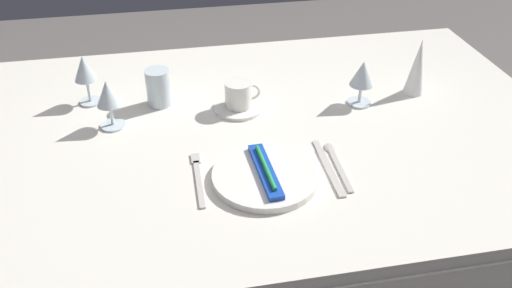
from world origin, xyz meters
TOP-DOWN VIEW (x-y plane):
  - dining_table at (0.00, 0.00)m, footprint 1.80×1.11m
  - dinner_plate at (0.02, -0.24)m, footprint 0.25×0.25m
  - toothbrush_package at (0.02, -0.24)m, footprint 0.05×0.21m
  - fork_outer at (-0.13, -0.20)m, footprint 0.02×0.21m
  - dinner_knife at (0.18, -0.23)m, footprint 0.02×0.23m
  - spoon_soup at (0.21, -0.20)m, footprint 0.03×0.20m
  - saucer_left at (0.01, 0.10)m, footprint 0.14×0.14m
  - coffee_cup_left at (0.01, 0.10)m, footprint 0.10×0.08m
  - wine_glass_centre at (-0.41, 0.22)m, footprint 0.07×0.07m
  - wine_glass_left at (0.36, 0.06)m, footprint 0.07×0.07m
  - wine_glass_right at (-0.34, 0.07)m, footprint 0.07×0.07m
  - drink_tumbler at (-0.21, 0.17)m, footprint 0.07×0.07m
  - napkin_folded at (0.55, 0.10)m, footprint 0.06×0.06m

SIDE VIEW (x-z plane):
  - dining_table at x=0.00m, z-range 0.29..1.03m
  - fork_outer at x=-0.13m, z-range 0.74..0.74m
  - dinner_knife at x=0.18m, z-range 0.74..0.74m
  - spoon_soup at x=0.21m, z-range 0.74..0.75m
  - saucer_left at x=0.01m, z-range 0.74..0.75m
  - dinner_plate at x=0.02m, z-range 0.74..0.76m
  - toothbrush_package at x=0.02m, z-range 0.75..0.78m
  - drink_tumbler at x=-0.21m, z-range 0.73..0.84m
  - coffee_cup_left at x=0.01m, z-range 0.75..0.82m
  - napkin_folded at x=0.55m, z-range 0.74..0.91m
  - wine_glass_left at x=0.36m, z-range 0.76..0.90m
  - wine_glass_right at x=-0.34m, z-range 0.76..0.90m
  - wine_glass_centre at x=-0.41m, z-range 0.77..0.92m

